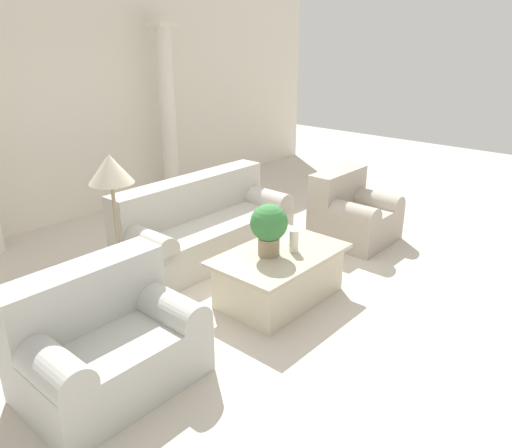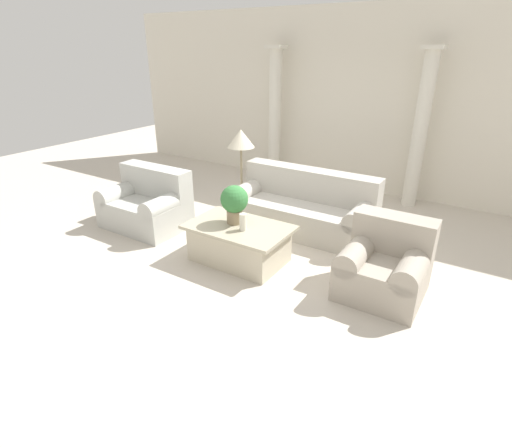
{
  "view_description": "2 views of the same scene",
  "coord_description": "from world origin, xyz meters",
  "px_view_note": "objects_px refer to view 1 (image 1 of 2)",
  "views": [
    {
      "loc": [
        -3.32,
        -3.13,
        2.42
      ],
      "look_at": [
        0.16,
        -0.08,
        0.63
      ],
      "focal_mm": 35.0,
      "sensor_mm": 36.0,
      "label": 1
    },
    {
      "loc": [
        2.64,
        -4.18,
        2.53
      ],
      "look_at": [
        0.19,
        -0.33,
        0.49
      ],
      "focal_mm": 28.0,
      "sensor_mm": 36.0,
      "label": 2
    }
  ],
  "objects_px": {
    "sofa_long": "(205,226)",
    "coffee_table": "(279,275)",
    "loveseat": "(105,341)",
    "armchair": "(352,212)",
    "potted_plant": "(269,226)",
    "floor_lamp": "(111,174)"
  },
  "relations": [
    {
      "from": "loveseat",
      "to": "coffee_table",
      "type": "distance_m",
      "value": 1.8
    },
    {
      "from": "loveseat",
      "to": "armchair",
      "type": "bearing_deg",
      "value": 1.75
    },
    {
      "from": "sofa_long",
      "to": "armchair",
      "type": "distance_m",
      "value": 1.83
    },
    {
      "from": "sofa_long",
      "to": "coffee_table",
      "type": "relative_size",
      "value": 1.64
    },
    {
      "from": "coffee_table",
      "to": "potted_plant",
      "type": "relative_size",
      "value": 2.61
    },
    {
      "from": "sofa_long",
      "to": "coffee_table",
      "type": "xyz_separation_m",
      "value": [
        -0.25,
        -1.3,
        -0.1
      ]
    },
    {
      "from": "sofa_long",
      "to": "potted_plant",
      "type": "bearing_deg",
      "value": -105.65
    },
    {
      "from": "floor_lamp",
      "to": "armchair",
      "type": "relative_size",
      "value": 1.58
    },
    {
      "from": "floor_lamp",
      "to": "sofa_long",
      "type": "bearing_deg",
      "value": -1.49
    },
    {
      "from": "potted_plant",
      "to": "armchair",
      "type": "xyz_separation_m",
      "value": [
        1.86,
        0.21,
        -0.42
      ]
    },
    {
      "from": "loveseat",
      "to": "sofa_long",
      "type": "bearing_deg",
      "value": 29.22
    },
    {
      "from": "coffee_table",
      "to": "floor_lamp",
      "type": "bearing_deg",
      "value": 123.18
    },
    {
      "from": "armchair",
      "to": "potted_plant",
      "type": "bearing_deg",
      "value": -173.42
    },
    {
      "from": "coffee_table",
      "to": "sofa_long",
      "type": "bearing_deg",
      "value": 79.11
    },
    {
      "from": "armchair",
      "to": "loveseat",
      "type": "bearing_deg",
      "value": -178.25
    },
    {
      "from": "potted_plant",
      "to": "coffee_table",
      "type": "bearing_deg",
      "value": -28.79
    },
    {
      "from": "sofa_long",
      "to": "armchair",
      "type": "relative_size",
      "value": 2.4
    },
    {
      "from": "floor_lamp",
      "to": "armchair",
      "type": "xyz_separation_m",
      "value": [
        2.63,
        -1.06,
        -0.84
      ]
    },
    {
      "from": "coffee_table",
      "to": "armchair",
      "type": "bearing_deg",
      "value": 8.68
    },
    {
      "from": "sofa_long",
      "to": "armchair",
      "type": "height_order",
      "value": "sofa_long"
    },
    {
      "from": "coffee_table",
      "to": "floor_lamp",
      "type": "relative_size",
      "value": 0.93
    },
    {
      "from": "sofa_long",
      "to": "loveseat",
      "type": "height_order",
      "value": "same"
    }
  ]
}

